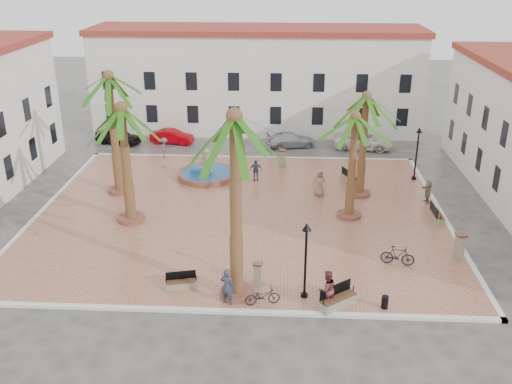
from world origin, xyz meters
TOP-DOWN VIEW (x-y plane):
  - ground at (0.00, 0.00)m, footprint 120.00×120.00m
  - plaza at (0.00, 0.00)m, footprint 26.00×22.00m
  - kerb_n at (0.00, 11.00)m, footprint 26.30×0.30m
  - kerb_s at (0.00, -11.00)m, footprint 26.30×0.30m
  - kerb_e at (13.00, 0.00)m, footprint 0.30×22.30m
  - kerb_w at (-13.00, 0.00)m, footprint 0.30×22.30m
  - building_north at (-0.00, 19.99)m, footprint 30.40×7.40m
  - fountain at (-3.01, 6.12)m, footprint 4.37×4.37m
  - palm_nw at (-8.78, 2.99)m, footprint 5.22×5.22m
  - palm_sw at (-6.77, -1.53)m, footprint 5.64×5.64m
  - palm_s at (0.59, -9.64)m, footprint 5.55×5.55m
  - palm_e at (6.94, -0.25)m, footprint 4.95×4.95m
  - palm_ne at (8.02, 3.38)m, footprint 4.96×4.96m
  - bench_s at (-2.24, -9.17)m, footprint 1.66×0.85m
  - bench_se at (5.45, -10.36)m, footprint 1.97×1.72m
  - bench_e at (12.38, -0.43)m, footprint 0.61×1.84m
  - bench_ne at (7.55, 5.77)m, footprint 1.20×1.90m
  - lamppost_s at (3.88, -9.63)m, footprint 0.43×0.43m
  - lamppost_e at (12.40, 6.59)m, footprint 0.43×0.43m
  - bollard_se at (1.56, -8.72)m, footprint 0.51×0.51m
  - bollard_n at (2.58, 8.61)m, footprint 0.62×0.62m
  - bollard_e at (12.40, -5.42)m, footprint 0.63×0.63m
  - litter_bin at (7.65, -10.40)m, footprint 0.33×0.33m
  - cyclist_a at (0.19, -10.40)m, footprint 0.78×0.63m
  - bicycle_a at (1.87, -10.40)m, footprint 1.79×0.97m
  - cyclist_b at (4.90, -10.40)m, footprint 1.15×1.08m
  - bicycle_b at (8.94, -6.23)m, footprint 1.86×0.87m
  - pedestrian_fountain_a at (5.21, 3.08)m, footprint 0.94×0.63m
  - pedestrian_fountain_b at (0.66, 5.71)m, footprint 1.01×0.57m
  - pedestrian_north at (-7.08, 10.40)m, footprint 0.81×1.18m
  - pedestrian_east at (12.40, 2.34)m, footprint 0.63×1.48m
  - car_black at (-12.04, 14.35)m, footprint 4.41×2.73m
  - car_red at (-7.28, 14.69)m, footprint 3.94×1.82m
  - car_silver at (3.26, 14.29)m, footprint 4.58×2.67m
  - car_white at (9.51, 14.13)m, footprint 5.30×2.97m

SIDE VIEW (x-z plane):
  - ground at x=0.00m, z-range 0.00..0.00m
  - plaza at x=0.00m, z-range 0.00..0.15m
  - kerb_n at x=0.00m, z-range 0.00..0.16m
  - kerb_s at x=0.00m, z-range 0.00..0.16m
  - kerb_e at x=13.00m, z-range 0.00..0.16m
  - kerb_w at x=-13.00m, z-range 0.00..0.16m
  - bench_s at x=-2.24m, z-range -0.03..0.81m
  - bench_e at x=12.38m, z-range -0.06..0.90m
  - bench_ne at x=7.55m, z-range -0.06..0.90m
  - bench_se at x=5.45m, z-range -0.08..0.98m
  - fountain at x=-3.01m, z-range -0.67..1.58m
  - litter_bin at x=7.65m, z-range 0.15..0.79m
  - bicycle_a at x=1.87m, z-range 0.15..1.04m
  - car_silver at x=3.26m, z-range 0.00..1.25m
  - car_red at x=-7.28m, z-range 0.00..1.25m
  - bicycle_b at x=8.94m, z-range 0.15..1.23m
  - car_white at x=9.51m, z-range 0.00..1.40m
  - car_black at x=-12.04m, z-range 0.00..1.40m
  - bollard_se at x=1.56m, z-range 0.17..1.46m
  - bollard_n at x=2.58m, z-range 0.18..1.62m
  - pedestrian_east at x=12.40m, z-range 0.15..1.69m
  - bollard_e at x=12.40m, z-range 0.18..1.69m
  - pedestrian_fountain_b at x=0.66m, z-range 0.15..1.77m
  - pedestrian_north at x=-7.08m, z-range 0.15..1.82m
  - cyclist_a at x=0.19m, z-range 0.15..2.01m
  - cyclist_b at x=4.90m, z-range 0.15..2.04m
  - pedestrian_fountain_a at x=5.21m, z-range 0.15..2.05m
  - lamppost_s at x=3.88m, z-range 0.86..4.84m
  - lamppost_e at x=12.40m, z-range 0.86..4.84m
  - building_north at x=0.00m, z-range 0.02..9.52m
  - palm_e at x=6.94m, z-range 2.46..9.35m
  - palm_ne at x=8.02m, z-range 2.64..9.93m
  - palm_sw at x=-6.77m, z-range 2.67..10.29m
  - palm_nw at x=-8.78m, z-range 3.17..11.70m
  - palm_s at x=0.59m, z-range 3.50..12.90m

